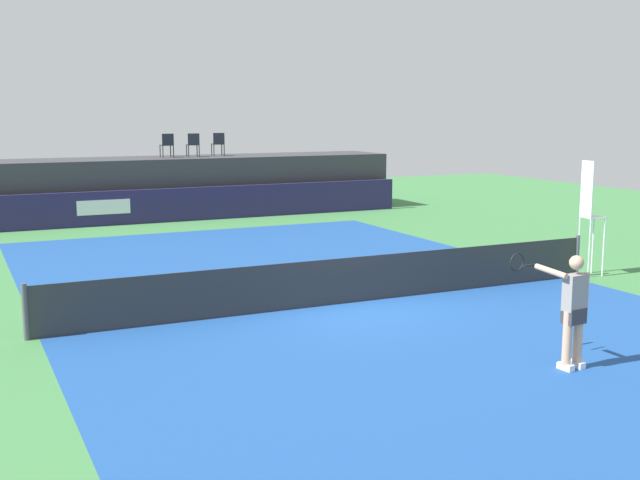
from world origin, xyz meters
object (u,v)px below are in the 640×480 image
net_post_near (25,312)px  tennis_player (572,307)px  umpire_chair (589,210)px  net_post_far (577,256)px  spectator_chair_far_left (167,144)px  spectator_chair_left (193,144)px  spectator_chair_center (218,143)px

net_post_near → tennis_player: bearing=-35.0°
umpire_chair → net_post_near: (-12.72, -0.01, -1.09)m
tennis_player → net_post_far: bearing=46.1°
spectator_chair_far_left → spectator_chair_left: (0.97, -0.11, 0.00)m
spectator_chair_left → umpire_chair: spectator_chair_left is taller
spectator_chair_left → net_post_near: (-7.46, -15.09, -2.19)m
spectator_chair_left → net_post_far: bearing=-71.9°
spectator_chair_left → net_post_far: size_ratio=0.89×
net_post_far → tennis_player: (-5.00, -5.19, 0.46)m
tennis_player → spectator_chair_center: bearing=86.8°
net_post_near → net_post_far: 12.40m
spectator_chair_left → tennis_player: 20.36m
net_post_far → tennis_player: 7.22m
net_post_far → umpire_chair: bearing=2.4°
spectator_chair_center → umpire_chair: spectator_chair_center is taller
spectator_chair_far_left → umpire_chair: 16.45m
spectator_chair_far_left → spectator_chair_center: bearing=4.8°
umpire_chair → net_post_near: size_ratio=2.76×
net_post_near → spectator_chair_far_left: bearing=66.9°
spectator_chair_left → spectator_chair_far_left: bearing=173.5°
spectator_chair_center → net_post_near: spectator_chair_center is taller
spectator_chair_far_left → net_post_near: bearing=-113.1°
umpire_chair → net_post_near: umpire_chair is taller
spectator_chair_center → net_post_far: spectator_chair_center is taller
spectator_chair_far_left → spectator_chair_left: 0.97m
umpire_chair → net_post_far: (-0.32, -0.01, -1.09)m
spectator_chair_center → spectator_chair_far_left: bearing=-175.2°
spectator_chair_far_left → tennis_player: (0.92, -20.39, -1.73)m
tennis_player → umpire_chair: bearing=44.4°
spectator_chair_far_left → net_post_far: spectator_chair_far_left is taller
spectator_chair_center → net_post_near: 17.72m
spectator_chair_far_left → tennis_player: 20.48m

